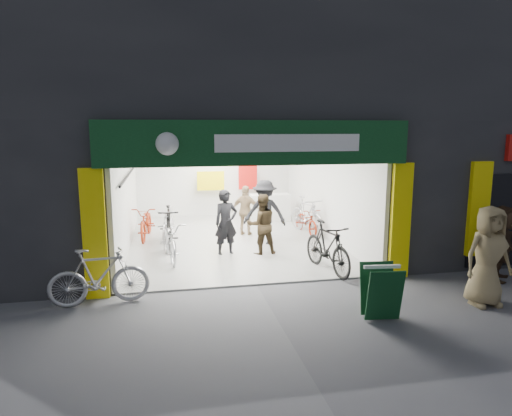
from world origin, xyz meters
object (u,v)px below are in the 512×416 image
object	(u,v)px
bike_right_front	(327,247)
pedestrian_near	(488,256)
bike_left_front	(170,240)
parked_bike	(99,277)
sandwich_board	(381,290)

from	to	relation	value
bike_right_front	pedestrian_near	xyz separation A→B (m)	(2.27, -2.49, 0.36)
bike_left_front	parked_bike	size ratio (longest dim) A/B	1.05
bike_left_front	parked_bike	xyz separation A→B (m)	(-1.36, -2.76, 0.04)
sandwich_board	bike_right_front	bearing A→B (deg)	96.86
bike_left_front	pedestrian_near	xyz separation A→B (m)	(5.87, -4.21, 0.45)
parked_bike	bike_right_front	bearing A→B (deg)	-84.18
bike_right_front	pedestrian_near	size ratio (longest dim) A/B	1.03
parked_bike	sandwich_board	xyz separation A→B (m)	(4.96, -1.67, -0.04)
bike_right_front	pedestrian_near	world-z (taller)	pedestrian_near
bike_right_front	bike_left_front	bearing A→B (deg)	144.18
pedestrian_near	sandwich_board	bearing A→B (deg)	-174.36
bike_left_front	bike_right_front	bearing A→B (deg)	-32.83
parked_bike	bike_left_front	bearing A→B (deg)	-32.21
bike_left_front	pedestrian_near	world-z (taller)	pedestrian_near
bike_left_front	parked_bike	world-z (taller)	parked_bike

